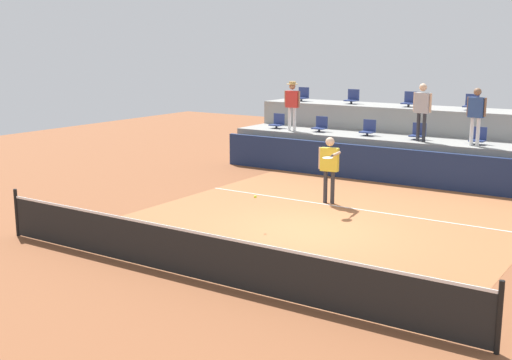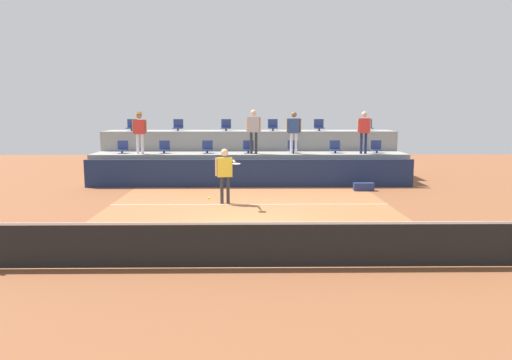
{
  "view_description": "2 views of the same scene",
  "coord_description": "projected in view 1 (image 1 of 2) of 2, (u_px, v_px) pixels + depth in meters",
  "views": [
    {
      "loc": [
        7.05,
        -12.83,
        4.19
      ],
      "look_at": [
        -0.76,
        -1.03,
        1.27
      ],
      "focal_mm": 45.94,
      "sensor_mm": 36.0,
      "label": 1
    },
    {
      "loc": [
        -0.01,
        -13.17,
        3.07
      ],
      "look_at": [
        0.16,
        -0.9,
        1.29
      ],
      "focal_mm": 34.31,
      "sensor_mm": 36.0,
      "label": 2
    }
  ],
  "objects": [
    {
      "name": "stadium_chair_lower_mid_right",
      "position": [
        478.0,
        137.0,
        19.76
      ],
      "size": [
        0.44,
        0.4,
        0.52
      ],
      "color": "#2D2D33",
      "rests_on": "seating_tier_lower"
    },
    {
      "name": "tennis_ball",
      "position": [
        255.0,
        197.0,
        15.05
      ],
      "size": [
        0.07,
        0.07,
        0.07
      ],
      "color": "#CCE033"
    },
    {
      "name": "stadium_chair_lower_left",
      "position": [
        320.0,
        125.0,
        22.67
      ],
      "size": [
        0.44,
        0.4,
        0.52
      ],
      "color": "#2D2D33",
      "rests_on": "seating_tier_lower"
    },
    {
      "name": "spectator_leaning_on_rail",
      "position": [
        476.0,
        111.0,
        19.29
      ],
      "size": [
        0.6,
        0.26,
        1.71
      ],
      "color": "white",
      "rests_on": "seating_tier_lower"
    },
    {
      "name": "stadium_chair_lower_mid_left",
      "position": [
        368.0,
        129.0,
        21.7
      ],
      "size": [
        0.44,
        0.4,
        0.52
      ],
      "color": "#2D2D33",
      "rests_on": "seating_tier_lower"
    },
    {
      "name": "spectator_in_grey",
      "position": [
        422.0,
        106.0,
        20.16
      ],
      "size": [
        0.62,
        0.27,
        1.79
      ],
      "color": "#2D2D33",
      "rests_on": "seating_tier_lower"
    },
    {
      "name": "stadium_chair_lower_far_left",
      "position": [
        278.0,
        122.0,
        23.61
      ],
      "size": [
        0.44,
        0.4,
        0.52
      ],
      "color": "#2D2D33",
      "rests_on": "seating_tier_lower"
    },
    {
      "name": "stadium_chair_upper_far_left",
      "position": [
        303.0,
        95.0,
        24.91
      ],
      "size": [
        0.44,
        0.4,
        0.52
      ],
      "color": "#2D2D33",
      "rests_on": "seating_tier_upper"
    },
    {
      "name": "stadium_chair_lower_center",
      "position": [
        418.0,
        133.0,
        20.77
      ],
      "size": [
        0.44,
        0.4,
        0.52
      ],
      "color": "#2D2D33",
      "rests_on": "seating_tier_lower"
    },
    {
      "name": "court_inner_paint",
      "position": [
        328.0,
        220.0,
        15.95
      ],
      "size": [
        9.0,
        10.0,
        0.01
      ],
      "primitive_type": "cube",
      "color": "#A36038",
      "rests_on": "ground_plane"
    },
    {
      "name": "tennis_player",
      "position": [
        329.0,
        163.0,
        17.43
      ],
      "size": [
        0.86,
        1.21,
        1.8
      ],
      "color": "#2D2D33",
      "rests_on": "ground_plane"
    },
    {
      "name": "sponsor_backboard",
      "position": [
        404.0,
        167.0,
        19.92
      ],
      "size": [
        13.0,
        0.16,
        1.1
      ],
      "primitive_type": "cube",
      "color": "navy",
      "rests_on": "ground_plane"
    },
    {
      "name": "seating_tier_lower",
      "position": [
        419.0,
        159.0,
        20.97
      ],
      "size": [
        13.0,
        1.8,
        1.25
      ],
      "primitive_type": "cube",
      "color": "gray",
      "rests_on": "ground_plane"
    },
    {
      "name": "stadium_chair_upper_mid_right",
      "position": [
        471.0,
        103.0,
        21.47
      ],
      "size": [
        0.44,
        0.4,
        0.52
      ],
      "color": "#2D2D33",
      "rests_on": "seating_tier_upper"
    },
    {
      "name": "seating_tier_upper",
      "position": [
        438.0,
        139.0,
        22.35
      ],
      "size": [
        13.0,
        1.8,
        2.1
      ],
      "primitive_type": "cube",
      "color": "gray",
      "rests_on": "ground_plane"
    },
    {
      "name": "court_service_line",
      "position": [
        353.0,
        208.0,
        17.09
      ],
      "size": [
        9.0,
        0.06,
        0.0
      ],
      "primitive_type": "cube",
      "color": "silver",
      "rests_on": "ground_plane"
    },
    {
      "name": "stadium_chair_upper_mid_left",
      "position": [
        410.0,
        100.0,
        22.62
      ],
      "size": [
        0.44,
        0.4,
        0.52
      ],
      "color": "#2D2D33",
      "rests_on": "seating_tier_upper"
    },
    {
      "name": "ground_plane",
      "position": [
        308.0,
        230.0,
        15.14
      ],
      "size": [
        40.0,
        40.0,
        0.0
      ],
      "primitive_type": "plane",
      "color": "brown"
    },
    {
      "name": "tennis_net",
      "position": [
        200.0,
        254.0,
        11.77
      ],
      "size": [
        10.48,
        0.08,
        1.07
      ],
      "color": "black",
      "rests_on": "ground_plane"
    },
    {
      "name": "spectator_with_hat",
      "position": [
        292.0,
        101.0,
        22.69
      ],
      "size": [
        0.59,
        0.45,
        1.71
      ],
      "color": "white",
      "rests_on": "seating_tier_lower"
    },
    {
      "name": "stadium_chair_upper_left",
      "position": [
        352.0,
        98.0,
        23.79
      ],
      "size": [
        0.44,
        0.4,
        0.52
      ],
      "color": "#2D2D33",
      "rests_on": "seating_tier_upper"
    }
  ]
}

